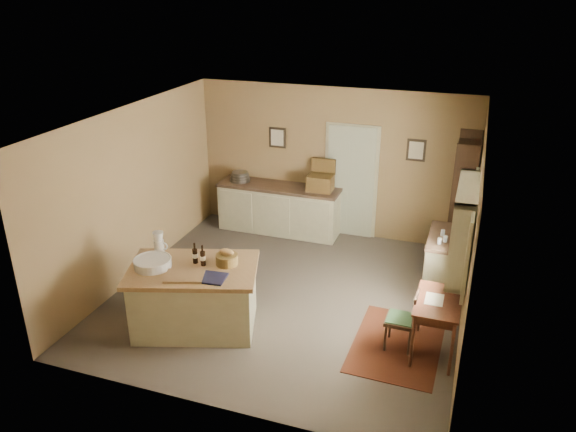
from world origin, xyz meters
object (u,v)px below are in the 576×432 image
at_px(sideboard, 280,207).
at_px(writing_desk, 438,307).
at_px(work_island, 194,295).
at_px(shelving_unit, 466,202).
at_px(desk_chair, 401,320).
at_px(right_cabinet, 446,263).

relative_size(sideboard, writing_desk, 2.56).
xyz_separation_m(work_island, sideboard, (0.02, 3.35, -0.00)).
bearing_deg(sideboard, shelving_unit, -3.50).
height_order(work_island, desk_chair, work_island).
bearing_deg(desk_chair, shelving_unit, 79.31).
relative_size(work_island, writing_desk, 2.18).
height_order(writing_desk, shelving_unit, shelving_unit).
distance_m(work_island, desk_chair, 2.74).
bearing_deg(writing_desk, shelving_unit, 86.68).
bearing_deg(work_island, right_cabinet, 16.34).
bearing_deg(work_island, shelving_unit, 26.18).
bearing_deg(sideboard, work_island, -90.30).
xyz_separation_m(desk_chair, right_cabinet, (0.43, 1.67, 0.05)).
bearing_deg(right_cabinet, shelving_unit, 81.48).
bearing_deg(right_cabinet, writing_desk, -89.99).
height_order(sideboard, shelving_unit, shelving_unit).
bearing_deg(sideboard, right_cabinet, -21.79).
height_order(sideboard, right_cabinet, sideboard).
xyz_separation_m(writing_desk, right_cabinet, (-0.00, 1.64, -0.21)).
bearing_deg(desk_chair, right_cabinet, 77.11).
bearing_deg(shelving_unit, work_island, -136.18).
xyz_separation_m(sideboard, writing_desk, (3.11, -2.88, 0.19)).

